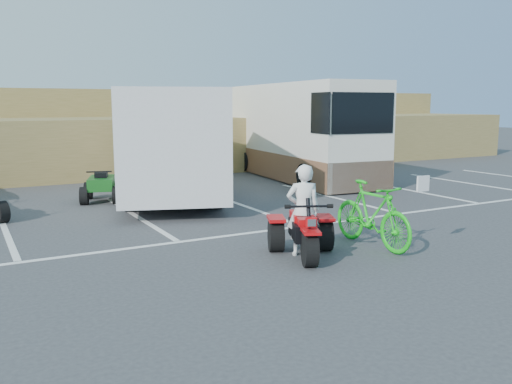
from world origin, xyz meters
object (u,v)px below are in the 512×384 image
green_dirt_bike (372,214)px  cargo_trailer (172,141)px  red_trike_atv (304,257)px  rv_motorhome (292,137)px  quad_atv_green (102,201)px  rider (303,210)px

green_dirt_bike → cargo_trailer: size_ratio=0.29×
cargo_trailer → red_trike_atv: bearing=-71.6°
cargo_trailer → rv_motorhome: bearing=44.4°
rv_motorhome → quad_atv_green: (-7.07, -1.99, -1.35)m
quad_atv_green → red_trike_atv: bearing=-58.0°
cargo_trailer → quad_atv_green: 2.38m
red_trike_atv → rider: bearing=90.0°
rider → cargo_trailer: cargo_trailer is taller
rider → quad_atv_green: rider is taller
red_trike_atv → rider: rider is taller
rider → cargo_trailer: 6.25m
green_dirt_bike → quad_atv_green: (-3.10, 6.87, -0.58)m
rider → quad_atv_green: size_ratio=1.16×
red_trike_atv → cargo_trailer: size_ratio=0.23×
red_trike_atv → rider: (0.06, 0.14, 0.76)m
green_dirt_bike → quad_atv_green: bearing=113.4°
red_trike_atv → cargo_trailer: bearing=113.5°
quad_atv_green → cargo_trailer: bearing=0.7°
red_trike_atv → cargo_trailer: 6.52m
green_dirt_bike → quad_atv_green: size_ratio=1.46×
rider → green_dirt_bike: bearing=-160.9°
rv_motorhome → quad_atv_green: bearing=-158.5°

